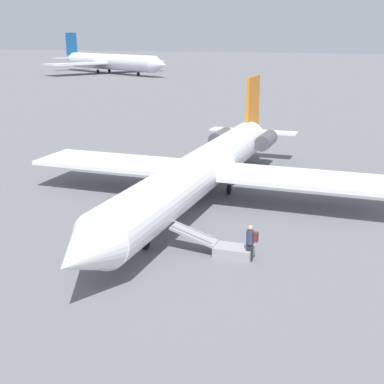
# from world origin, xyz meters

# --- Properties ---
(ground_plane) EXTENTS (600.00, 600.00, 0.00)m
(ground_plane) POSITION_xyz_m (0.00, 0.00, 0.00)
(ground_plane) COLOR slate
(airplane_main) EXTENTS (30.88, 23.34, 6.85)m
(airplane_main) POSITION_xyz_m (-0.95, -0.03, 2.05)
(airplane_main) COLOR white
(airplane_main) RESTS_ON ground
(airplane_far_right) EXTENTS (34.96, 44.42, 10.84)m
(airplane_far_right) POSITION_xyz_m (-101.26, -64.83, 3.23)
(airplane_far_right) COLOR silver
(airplane_far_right) RESTS_ON ground
(boarding_stairs) EXTENTS (1.15, 4.04, 1.70)m
(boarding_stairs) POSITION_xyz_m (7.26, 4.04, 0.37)
(boarding_stairs) COLOR #99999E
(boarding_stairs) RESTS_ON ground
(passenger) EXTENTS (0.36, 0.54, 1.74)m
(passenger) POSITION_xyz_m (7.43, 5.31, 1.00)
(passenger) COLOR #23232D
(passenger) RESTS_ON ground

